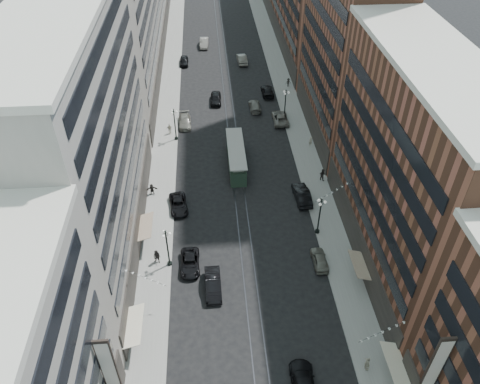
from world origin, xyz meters
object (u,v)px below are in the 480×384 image
object	(u,v)px
lamppost_se_far	(320,215)
car_9	(184,61)
car_13	(216,98)
car_14	(242,59)
car_6	(303,384)
pedestrian_4	(367,364)
car_2	(190,263)
pedestrian_6	(170,129)
lamppost_sw_mid	(175,123)
pedestrian_2	(157,257)
car_12	(267,91)
car_4	(320,259)
pedestrian_9	(288,82)
car_11	(280,118)
streetcar	(236,157)
car_7	(178,204)
car_extra_1	(204,43)
car_8	(185,121)
lamppost_se_mid	(285,104)
car_5	(213,284)
car_extra_0	(255,106)
car_10	(302,195)
lamppost_sw_far	(167,247)
pedestrian_5	(152,189)

from	to	relation	value
lamppost_se_far	car_9	size ratio (longest dim) A/B	1.25
car_13	car_14	world-z (taller)	car_14
car_6	pedestrian_4	bearing A→B (deg)	-164.86
lamppost_se_far	pedestrian_4	distance (m)	18.94
lamppost_se_far	car_13	world-z (taller)	lamppost_se_far
car_2	pedestrian_6	bearing A→B (deg)	96.20
pedestrian_4	pedestrian_6	distance (m)	48.10
lamppost_sw_mid	car_6	size ratio (longest dim) A/B	1.01
pedestrian_2	car_12	world-z (taller)	pedestrian_2
car_4	car_13	world-z (taller)	car_13
car_2	car_12	xyz separation A→B (m)	(14.20, 41.71, 0.09)
car_6	pedestrian_2	world-z (taller)	pedestrian_2
pedestrian_2	lamppost_sw_mid	bearing A→B (deg)	109.06
pedestrian_9	car_11	bearing A→B (deg)	-113.59
lamppost_sw_mid	streetcar	world-z (taller)	lamppost_sw_mid
lamppost_se_far	pedestrian_6	distance (m)	31.59
pedestrian_9	pedestrian_4	bearing A→B (deg)	-100.35
car_7	car_extra_1	xyz separation A→B (m)	(4.37, 55.05, 0.18)
pedestrian_2	car_9	size ratio (longest dim) A/B	0.43
car_8	car_14	bearing A→B (deg)	61.73
lamppost_se_mid	car_5	xyz separation A→B (m)	(-13.41, -35.97, -2.28)
pedestrian_4	car_extra_0	xyz separation A→B (m)	(-5.55, 50.73, -0.35)
lamppost_se_mid	car_5	bearing A→B (deg)	-110.45
lamppost_se_mid	car_2	world-z (taller)	lamppost_se_mid
car_14	lamppost_se_far	bearing A→B (deg)	93.17
car_10	car_12	distance (m)	30.63
car_9	car_10	size ratio (longest dim) A/B	0.84
car_11	pedestrian_6	xyz separation A→B (m)	(-18.67, -2.57, 0.29)
pedestrian_2	streetcar	bearing A→B (deg)	82.92
pedestrian_9	lamppost_se_far	bearing A→B (deg)	-102.35
car_14	pedestrian_9	bearing A→B (deg)	121.56
car_4	lamppost_sw_mid	bearing A→B (deg)	-57.89
streetcar	car_8	xyz separation A→B (m)	(-7.86, 12.12, -0.69)
car_8	car_extra_1	world-z (taller)	car_extra_1
lamppost_sw_far	car_8	distance (m)	31.64
car_4	car_12	distance (m)	42.38
pedestrian_9	car_5	bearing A→B (deg)	-117.09
pedestrian_2	car_extra_0	xyz separation A→B (m)	(15.12, 35.53, -0.41)
car_12	car_extra_1	bearing A→B (deg)	-64.75
car_13	car_12	bearing A→B (deg)	15.42
car_6	car_extra_0	size ratio (longest dim) A/B	1.14
car_5	pedestrian_4	distance (m)	17.91
car_11	pedestrian_5	distance (m)	27.35
lamppost_se_far	pedestrian_6	size ratio (longest dim) A/B	3.07
lamppost_se_mid	car_9	distance (m)	29.79
pedestrian_5	car_extra_0	bearing A→B (deg)	45.90
lamppost_se_mid	streetcar	world-z (taller)	lamppost_se_mid
car_11	lamppost_sw_mid	bearing A→B (deg)	14.50
car_7	pedestrian_9	size ratio (longest dim) A/B	2.94
car_5	pedestrian_2	size ratio (longest dim) A/B	2.61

